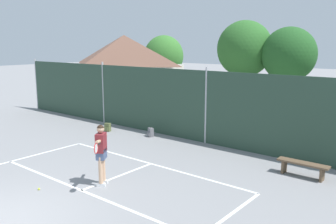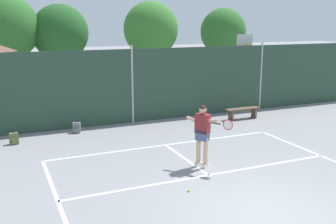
% 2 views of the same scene
% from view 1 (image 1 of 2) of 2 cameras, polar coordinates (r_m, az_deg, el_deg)
% --- Properties ---
extents(court_markings, '(8.30, 11.10, 0.01)m').
position_cam_1_polar(court_markings, '(10.02, -22.23, -14.69)').
color(court_markings, white).
rests_on(court_markings, ground).
extents(chainlink_fence, '(26.09, 0.09, 3.24)m').
position_cam_1_polar(chainlink_fence, '(15.14, 6.06, 0.75)').
color(chainlink_fence, '#284233').
rests_on(chainlink_fence, ground).
extents(clubhouse_building, '(6.73, 4.97, 4.73)m').
position_cam_1_polar(clubhouse_building, '(23.67, -6.94, 6.58)').
color(clubhouse_building, beige).
rests_on(clubhouse_building, ground).
extents(treeline_backdrop, '(27.18, 3.70, 5.87)m').
position_cam_1_polar(treeline_backdrop, '(25.58, 20.87, 8.63)').
color(treeline_backdrop, brown).
rests_on(treeline_backdrop, ground).
extents(tennis_player, '(0.89, 1.20, 1.85)m').
position_cam_1_polar(tennis_player, '(10.80, -10.60, -5.90)').
color(tennis_player, silver).
rests_on(tennis_player, ground).
extents(tennis_ball, '(0.07, 0.07, 0.07)m').
position_cam_1_polar(tennis_ball, '(11.27, -19.87, -11.45)').
color(tennis_ball, '#CCE033').
rests_on(tennis_ball, ground).
extents(backpack_olive, '(0.31, 0.28, 0.46)m').
position_cam_1_polar(backpack_olive, '(17.57, -9.61, -2.44)').
color(backpack_olive, '#566038').
rests_on(backpack_olive, ground).
extents(backpack_grey, '(0.33, 0.32, 0.46)m').
position_cam_1_polar(backpack_grey, '(16.37, -2.80, -3.28)').
color(backpack_grey, slate).
rests_on(backpack_grey, ground).
extents(courtside_bench, '(1.60, 0.36, 0.48)m').
position_cam_1_polar(courtside_bench, '(12.28, 20.68, -8.04)').
color(courtside_bench, brown).
rests_on(courtside_bench, ground).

